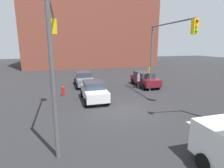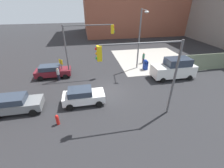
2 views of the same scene
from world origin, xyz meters
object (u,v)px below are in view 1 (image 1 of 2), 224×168
Objects in this scene: hatchback_white at (94,91)px; pedestrian_crossing at (139,81)px; fire_hydrant at (63,91)px; coupe_gray at (84,79)px; traffic_signal_nw_corner at (165,45)px; hatchback_maroon at (145,79)px; traffic_signal_se_corner at (53,44)px.

pedestrian_crossing reaches higher than hatchback_white.
fire_hydrant is 4.51m from coupe_gray.
fire_hydrant is 0.22× the size of coupe_gray.
traffic_signal_nw_corner is 7.29m from hatchback_white.
hatchback_maroon is (-1.64, 9.14, 0.36)m from fire_hydrant.
traffic_signal_nw_corner is 5.31m from pedestrian_crossing.
hatchback_white is (-4.95, 2.84, -3.84)m from traffic_signal_se_corner.
traffic_signal_nw_corner is 5.90m from hatchback_maroon.
hatchback_maroon is at bearing 72.23° from coupe_gray.
traffic_signal_nw_corner is 10.06m from fire_hydrant.
traffic_signal_se_corner reaches higher than hatchback_maroon.
coupe_gray is at bearing -178.57° from hatchback_white.
fire_hydrant is (-2.84, -8.70, -4.18)m from traffic_signal_nw_corner.
hatchback_maroon is (-8.71, 9.44, -3.83)m from traffic_signal_se_corner.
coupe_gray is 0.97× the size of hatchback_maroon.
traffic_signal_nw_corner is 6.91× the size of fire_hydrant.
traffic_signal_se_corner is 12.06m from pedestrian_crossing.
hatchback_white is 6.19m from pedestrian_crossing.
hatchback_white reaches higher than fire_hydrant.
pedestrian_crossing is at bearing 95.71° from fire_hydrant.
hatchback_white is at bearing -96.62° from traffic_signal_nw_corner.
pedestrian_crossing is (0.84, -1.14, 0.02)m from hatchback_maroon.
coupe_gray is at bearing -136.47° from traffic_signal_nw_corner.
traffic_signal_nw_corner is at bearing 139.88° from pedestrian_crossing.
coupe_gray is at bearing 147.82° from fire_hydrant.
traffic_signal_se_corner is 13.40m from hatchback_maroon.
hatchback_white is at bearing -60.31° from hatchback_maroon.
hatchback_white is 2.36× the size of pedestrian_crossing.
traffic_signal_nw_corner is at bearing 83.38° from hatchback_white.
traffic_signal_nw_corner is 1.64× the size of hatchback_white.
traffic_signal_se_corner is at bearing -47.29° from hatchback_maroon.
pedestrian_crossing is (-0.80, 8.00, 0.38)m from fire_hydrant.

